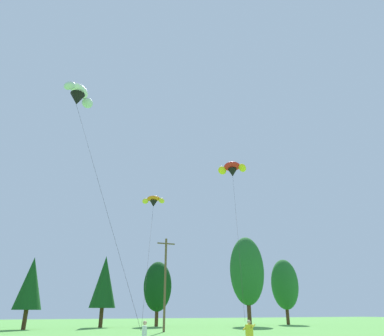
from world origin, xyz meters
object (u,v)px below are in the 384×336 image
Objects in this scene: utility_pole at (165,281)px; parafoil_kite_mid_red_yellow at (232,169)px; parafoil_kite_high_orange at (153,201)px; kite_flyer_near at (144,335)px; kite_flyer_mid at (249,333)px; parafoil_kite_far_white at (78,95)px.

parafoil_kite_mid_red_yellow reaches higher than utility_pole.
parafoil_kite_high_orange is at bearing -119.64° from utility_pole.
parafoil_kite_mid_red_yellow is (15.28, 16.10, 17.77)m from kite_flyer_near.
parafoil_kite_far_white reaches higher than kite_flyer_mid.
kite_flyer_near is 1.00× the size of kite_flyer_mid.
parafoil_kite_mid_red_yellow is (10.74, 1.92, 6.01)m from parafoil_kite_high_orange.
parafoil_kite_high_orange is (-3.97, -6.98, 7.29)m from utility_pole.
kite_flyer_near is at bearing -111.93° from utility_pole.
parafoil_kite_mid_red_yellow reaches higher than parafoil_kite_high_orange.
kite_flyer_mid is 0.09× the size of parafoil_kite_far_white.
parafoil_kite_high_orange is (-1.52, 14.78, 11.75)m from kite_flyer_mid.
kite_flyer_mid is 18.94m from parafoil_kite_high_orange.
utility_pole reaches higher than kite_flyer_near.
parafoil_kite_far_white is (-13.08, -13.87, 13.63)m from utility_pole.
kite_flyer_mid is at bearing -84.14° from parafoil_kite_high_orange.
parafoil_kite_mid_red_yellow is at bearing 23.93° from parafoil_kite_far_white.
parafoil_kite_far_white reaches higher than kite_flyer_near.
parafoil_kite_far_white is (-10.62, 7.89, 18.08)m from kite_flyer_mid.
utility_pole reaches higher than kite_flyer_mid.
kite_flyer_mid is at bearing -118.90° from parafoil_kite_mid_red_yellow.
parafoil_kite_high_orange reaches higher than kite_flyer_near.
parafoil_kite_high_orange is 13.06m from parafoil_kite_far_white.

